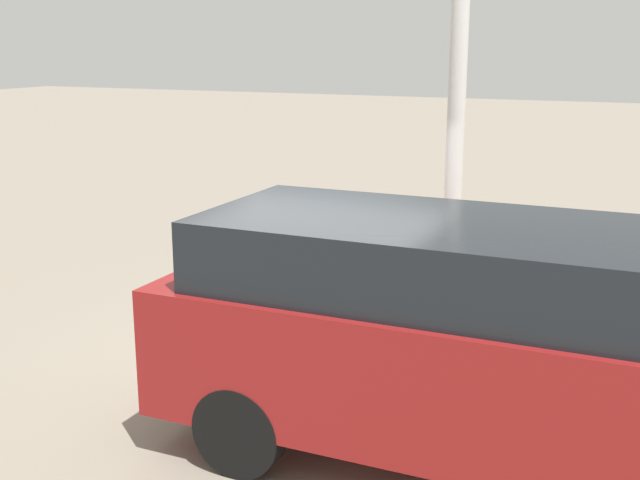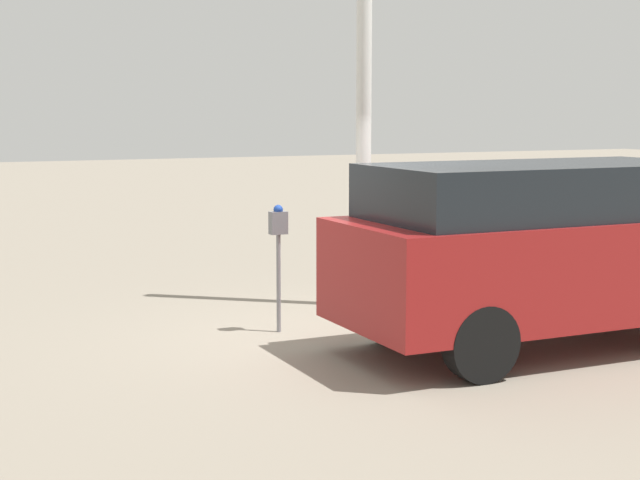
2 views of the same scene
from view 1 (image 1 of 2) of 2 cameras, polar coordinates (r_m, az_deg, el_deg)
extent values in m
plane|color=gray|center=(8.51, -0.93, -8.93)|extent=(80.00, 80.00, 0.00)
cylinder|color=gray|center=(9.00, -2.26, -3.76)|extent=(0.05, 0.05, 1.14)
cube|color=slate|center=(8.82, -2.31, 0.57)|extent=(0.20, 0.12, 0.26)
sphere|color=navy|center=(8.78, -2.31, 1.53)|extent=(0.11, 0.11, 0.11)
cube|color=beige|center=(9.43, 9.10, -4.97)|extent=(0.44, 0.44, 0.55)
cylinder|color=silver|center=(8.93, 9.92, 15.03)|extent=(0.20, 0.20, 5.91)
cube|color=maroon|center=(6.45, 9.18, -8.21)|extent=(4.59, 1.94, 1.05)
cube|color=black|center=(6.22, 8.44, -1.16)|extent=(3.68, 1.78, 0.56)
cylinder|color=black|center=(7.81, 0.42, -8.13)|extent=(0.74, 0.23, 0.74)
cylinder|color=black|center=(6.44, -5.70, -13.27)|extent=(0.74, 0.23, 0.74)
camera|label=2|loc=(8.45, -82.66, -3.53)|focal=55.00mm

